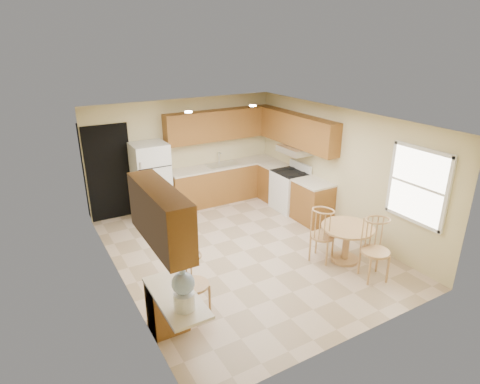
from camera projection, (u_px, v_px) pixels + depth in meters
floor at (244, 251)px, 7.59m from camera, size 5.50×5.50×0.00m
ceiling at (245, 119)px, 6.68m from camera, size 4.50×5.50×0.02m
wall_back at (185, 153)px, 9.35m from camera, size 4.50×0.02×2.50m
wall_front at (358, 258)px, 4.92m from camera, size 4.50×0.02×2.50m
wall_left at (117, 216)px, 6.09m from camera, size 0.02×5.50×2.50m
wall_right at (339, 170)px, 8.18m from camera, size 0.02×5.50×2.50m
doorway at (110, 173)px, 8.60m from camera, size 0.90×0.02×2.10m
base_cab_back at (224, 183)px, 9.82m from camera, size 2.75×0.60×0.87m
counter_back at (224, 165)px, 9.65m from camera, size 2.75×0.63×0.04m
base_cab_right_a at (274, 183)px, 9.84m from camera, size 0.60×0.59×0.87m
counter_right_a at (275, 165)px, 9.67m from camera, size 0.63×0.59×0.04m
base_cab_right_b at (312, 203)px, 8.66m from camera, size 0.60×0.80×0.87m
counter_right_b at (314, 183)px, 8.50m from camera, size 0.63×0.80×0.04m
upper_cab_back at (221, 125)px, 9.41m from camera, size 2.75×0.33×0.70m
upper_cab_right at (298, 130)px, 8.86m from camera, size 0.33×2.42×0.70m
upper_cab_left at (160, 216)px, 4.66m from camera, size 0.33×1.40×0.70m
sink at (223, 165)px, 9.63m from camera, size 0.78×0.44×0.01m
range_hood at (294, 150)px, 8.96m from camera, size 0.50×0.76×0.14m
desk_pedestal at (167, 306)px, 5.46m from camera, size 0.48×0.42×0.72m
desk_top at (176, 297)px, 5.01m from camera, size 0.50×1.20×0.04m
window at (418, 186)px, 6.59m from camera, size 0.06×1.12×1.30m
can_light_a at (189, 112)px, 7.42m from camera, size 0.14×0.14×0.02m
can_light_b at (253, 106)px, 8.07m from camera, size 0.14×0.14×0.02m
refrigerator at (151, 181)px, 8.78m from camera, size 0.74×0.72×1.68m
stove at (290, 190)px, 9.27m from camera, size 0.65×0.76×1.09m
dining_table at (347, 238)px, 7.11m from camera, size 0.92×0.92×0.68m
chair_table_a at (326, 231)px, 7.01m from camera, size 0.44×0.56×0.99m
chair_table_b at (381, 247)px, 6.43m from camera, size 0.47×0.50×1.05m
chair_desk at (196, 280)px, 5.60m from camera, size 0.44×0.58×1.00m
water_crock at (184, 290)px, 4.68m from camera, size 0.27×0.27×0.57m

